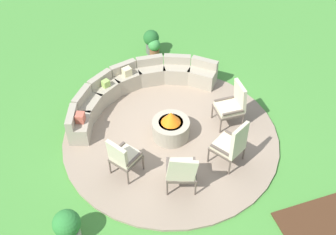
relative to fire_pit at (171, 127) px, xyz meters
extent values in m
plane|color=#478C38|center=(0.00, 0.00, -0.34)|extent=(24.00, 24.00, 0.00)
cylinder|color=gray|center=(0.00, 0.00, -0.31)|extent=(4.94, 4.94, 0.06)
cube|color=#472B19|center=(2.22, -3.12, -0.32)|extent=(2.08, 1.09, 0.04)
cylinder|color=#9E937F|center=(0.00, 0.00, -0.06)|extent=(0.85, 0.85, 0.43)
cylinder|color=black|center=(0.00, 0.00, 0.13)|extent=(0.56, 0.56, 0.06)
cone|color=orange|center=(0.00, 0.00, 0.30)|extent=(0.44, 0.44, 0.28)
cube|color=#9E937F|center=(1.38, 1.53, -0.05)|extent=(0.81, 0.80, 0.45)
cube|color=#9E937F|center=(1.48, 1.63, 0.29)|extent=(0.62, 0.58, 0.24)
cube|color=#9E937F|center=(0.81, 1.89, -0.05)|extent=(0.81, 0.69, 0.45)
cube|color=#9E937F|center=(0.87, 2.02, 0.29)|extent=(0.70, 0.42, 0.24)
cube|color=#9E937F|center=(0.16, 2.05, -0.05)|extent=(0.72, 0.50, 0.45)
cube|color=#9E937F|center=(0.17, 2.20, 0.29)|extent=(0.70, 0.21, 0.24)
cube|color=#9E937F|center=(-0.51, 1.99, -0.05)|extent=(0.78, 0.61, 0.45)
cube|color=#9E937F|center=(-0.55, 2.13, 0.29)|extent=(0.71, 0.33, 0.24)
cube|color=#9E937F|center=(-1.13, 1.72, -0.05)|extent=(0.82, 0.76, 0.45)
cube|color=#9E937F|center=(-1.21, 1.84, 0.29)|extent=(0.67, 0.51, 0.24)
cube|color=#9E937F|center=(-1.63, 1.26, -0.05)|extent=(0.78, 0.82, 0.45)
cube|color=#9E937F|center=(-1.74, 1.35, 0.29)|extent=(0.55, 0.64, 0.24)
cube|color=#9E937F|center=(-1.95, 0.67, -0.05)|extent=(0.65, 0.80, 0.45)
cube|color=#9E937F|center=(-2.08, 0.71, 0.29)|extent=(0.38, 0.71, 0.24)
cube|color=#93B756|center=(-1.10, 1.68, 0.26)|extent=(0.22, 0.21, 0.17)
cube|color=beige|center=(-0.50, 1.94, 0.28)|extent=(0.25, 0.23, 0.21)
cube|color=#BC5B47|center=(-1.90, 0.65, 0.28)|extent=(0.25, 0.27, 0.21)
cylinder|color=brown|center=(-1.15, -0.35, -0.09)|extent=(0.04, 0.04, 0.38)
cylinder|color=brown|center=(-0.87, -0.75, -0.09)|extent=(0.04, 0.04, 0.38)
cylinder|color=brown|center=(-1.56, -0.64, -0.09)|extent=(0.04, 0.04, 0.38)
cylinder|color=brown|center=(-1.27, -1.03, -0.09)|extent=(0.04, 0.04, 0.38)
cube|color=brown|center=(-1.21, -0.69, 0.13)|extent=(0.74, 0.74, 0.05)
cube|color=beige|center=(-1.21, -0.69, 0.20)|extent=(0.68, 0.68, 0.09)
cube|color=beige|center=(-1.40, -0.82, 0.45)|extent=(0.37, 0.52, 0.64)
cube|color=brown|center=(-1.35, -0.50, 0.26)|extent=(0.40, 0.30, 0.04)
cube|color=brown|center=(-1.08, -0.88, 0.26)|extent=(0.40, 0.30, 0.04)
cylinder|color=brown|center=(-0.44, -1.03, -0.09)|extent=(0.04, 0.04, 0.38)
cylinder|color=brown|center=(0.10, -1.20, -0.09)|extent=(0.04, 0.04, 0.38)
cylinder|color=brown|center=(-0.60, -1.54, -0.09)|extent=(0.04, 0.04, 0.38)
cylinder|color=brown|center=(-0.07, -1.72, -0.09)|extent=(0.04, 0.04, 0.38)
cube|color=brown|center=(-0.25, -1.37, 0.13)|extent=(0.75, 0.73, 0.05)
cube|color=beige|center=(-0.25, -1.37, 0.20)|extent=(0.69, 0.67, 0.09)
cube|color=beige|center=(-0.33, -1.61, 0.45)|extent=(0.61, 0.29, 0.66)
cube|color=brown|center=(-0.51, -1.29, 0.26)|extent=(0.20, 0.48, 0.04)
cube|color=brown|center=(0.00, -1.45, 0.26)|extent=(0.20, 0.48, 0.04)
cylinder|color=brown|center=(0.51, -1.00, -0.09)|extent=(0.04, 0.04, 0.38)
cylinder|color=brown|center=(0.98, -0.70, -0.09)|extent=(0.04, 0.04, 0.38)
cylinder|color=brown|center=(0.79, -1.45, -0.09)|extent=(0.04, 0.04, 0.38)
cylinder|color=brown|center=(1.27, -1.16, -0.09)|extent=(0.04, 0.04, 0.38)
cube|color=brown|center=(0.89, -1.08, 0.13)|extent=(0.81, 0.80, 0.05)
cube|color=beige|center=(0.89, -1.08, 0.20)|extent=(0.75, 0.74, 0.09)
cube|color=beige|center=(1.02, -1.29, 0.50)|extent=(0.55, 0.44, 0.75)
cube|color=brown|center=(0.66, -1.22, 0.26)|extent=(0.30, 0.44, 0.04)
cube|color=brown|center=(1.11, -0.94, 0.26)|extent=(0.30, 0.44, 0.04)
cylinder|color=brown|center=(1.11, -0.27, -0.09)|extent=(0.04, 0.04, 0.38)
cylinder|color=brown|center=(1.12, 0.25, -0.09)|extent=(0.04, 0.04, 0.38)
cylinder|color=brown|center=(1.67, -0.28, -0.09)|extent=(0.04, 0.04, 0.38)
cylinder|color=brown|center=(1.68, 0.23, -0.09)|extent=(0.04, 0.04, 0.38)
cube|color=brown|center=(1.39, -0.02, 0.13)|extent=(0.60, 0.57, 0.05)
cube|color=beige|center=(1.39, -0.02, 0.20)|extent=(0.56, 0.52, 0.09)
cube|color=beige|center=(1.65, -0.02, 0.49)|extent=(0.15, 0.51, 0.67)
cube|color=brown|center=(1.39, -0.27, 0.26)|extent=(0.50, 0.06, 0.04)
cube|color=brown|center=(1.40, 0.23, 0.26)|extent=(0.50, 0.06, 0.04)
cylinder|color=#605B56|center=(0.58, 3.41, -0.17)|extent=(0.31, 0.31, 0.32)
sphere|color=#236028|center=(0.58, 3.41, 0.16)|extent=(0.45, 0.45, 0.45)
cylinder|color=#A89E8E|center=(-2.60, -1.83, -0.22)|extent=(0.41, 0.41, 0.23)
sphere|color=#2D7A33|center=(-2.60, -1.83, 0.12)|extent=(0.51, 0.51, 0.51)
sphere|color=#DB337A|center=(-2.54, -1.83, 0.22)|extent=(0.18, 0.18, 0.18)
cylinder|color=brown|center=(0.61, 3.24, -0.23)|extent=(0.28, 0.28, 0.21)
sphere|color=#3D8E42|center=(0.61, 3.24, 0.03)|extent=(0.35, 0.35, 0.35)
sphere|color=#DB337A|center=(0.65, 3.24, 0.10)|extent=(0.12, 0.12, 0.12)
camera|label=1|loc=(-2.16, -6.22, 6.56)|focal=44.04mm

